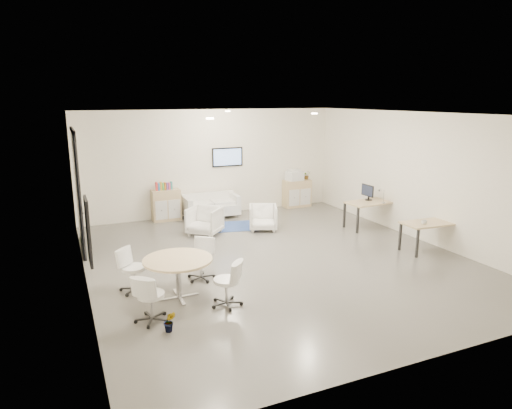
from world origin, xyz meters
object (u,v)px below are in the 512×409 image
Objects in this scene: desk_front at (430,225)px; round_table at (178,263)px; desk_rear at (372,204)px; sideboard_left at (166,205)px; armchair_left at (205,219)px; loveseat at (211,206)px; sideboard_right at (297,193)px; armchair_right at (263,216)px.

round_table reaches higher than desk_front.
desk_rear is 1.10× the size of desk_front.
desk_front is at bearing 2.21° from round_table.
desk_rear is at bearing -31.14° from sideboard_left.
armchair_left reaches higher than desk_front.
armchair_left is at bearing 65.90° from round_table.
desk_rear is at bearing -36.65° from loveseat.
desk_front is at bearing -93.82° from desk_rear.
sideboard_right is 2.97m from armchair_right.
sideboard_left is at bearing 137.49° from desk_front.
desk_rear is at bearing 94.12° from desk_front.
desk_front is 6.09m from round_table.
desk_front is (5.08, -5.19, 0.16)m from sideboard_left.
armchair_left is 3.97m from round_table.
armchair_left reaches higher than desk_rear.
armchair_right is at bearing 155.74° from desk_rear.
sideboard_left is 1.22× the size of armchair_right.
armchair_right is at bearing 135.56° from desk_front.
loveseat is 5.75m from round_table.
round_table is at bearing -174.66° from desk_front.
armchair_right is at bearing 33.99° from armchair_left.
armchair_left reaches higher than loveseat.
sideboard_right is 0.60× the size of desk_rear.
round_table is (-1.62, -3.62, 0.26)m from armchair_left.
round_table is (-6.05, -2.38, -0.01)m from desk_rear.
round_table is (-6.08, -0.24, 0.05)m from desk_front.
sideboard_left reaches higher than desk_front.
sideboard_right is 3.12m from desk_rear.
armchair_right reaches higher than round_table.
loveseat is 1.78m from armchair_left.
loveseat is 2.07m from armchair_right.
sideboard_left is 1.91m from armchair_left.
loveseat is at bearing 137.79° from armchair_right.
sideboard_left is 4.36m from sideboard_right.
sideboard_right is 5.24m from desk_front.
sideboard_right is at bearing 4.16° from loveseat.
armchair_left is (-3.74, -1.80, -0.04)m from sideboard_right.
armchair_left is at bearing -71.32° from sideboard_left.
armchair_left is 0.54× the size of desk_rear.
armchair_right reaches higher than desk_rear.
armchair_right is at bearing -63.72° from loveseat.
sideboard_right is at bearing 68.12° from armchair_left.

